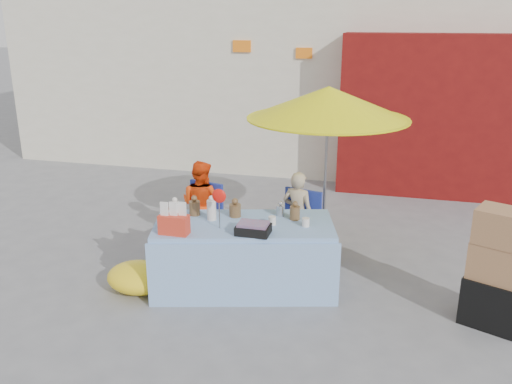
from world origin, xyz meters
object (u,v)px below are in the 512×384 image
(vendor_orange, at_px, (201,204))
(chair_left, at_px, (199,231))
(umbrella, at_px, (328,103))
(vendor_beige, at_px, (298,215))
(box_stack, at_px, (498,273))
(market_table, at_px, (243,254))
(chair_right, at_px, (295,241))

(vendor_orange, bearing_deg, chair_left, 106.33)
(umbrella, bearing_deg, vendor_orange, -174.47)
(vendor_beige, bearing_deg, umbrella, -138.80)
(vendor_orange, xyz_separation_m, box_stack, (3.37, -1.07, -0.03))
(market_table, distance_m, box_stack, 2.55)
(umbrella, bearing_deg, chair_right, -136.11)
(market_table, height_order, vendor_orange, market_table)
(chair_left, height_order, umbrella, umbrella)
(chair_left, height_order, box_stack, box_stack)
(market_table, relative_size, box_stack, 1.80)
(vendor_beige, xyz_separation_m, box_stack, (2.12, -1.07, -0.00))
(vendor_beige, bearing_deg, vendor_orange, 14.63)
(market_table, xyz_separation_m, vendor_beige, (0.42, 0.95, 0.16))
(vendor_beige, bearing_deg, box_stack, 167.80)
(vendor_orange, xyz_separation_m, umbrella, (1.55, 0.15, 1.32))
(market_table, bearing_deg, vendor_beige, 51.08)
(chair_right, relative_size, vendor_orange, 0.75)
(vendor_beige, distance_m, umbrella, 1.39)
(vendor_orange, relative_size, vendor_beige, 1.04)
(vendor_orange, height_order, box_stack, box_stack)
(market_table, distance_m, vendor_orange, 1.27)
(vendor_orange, height_order, vendor_beige, vendor_orange)
(vendor_beige, xyz_separation_m, umbrella, (0.30, 0.15, 1.35))
(box_stack, bearing_deg, vendor_orange, 162.35)
(market_table, xyz_separation_m, vendor_orange, (-0.83, 0.95, 0.18))
(vendor_orange, bearing_deg, chair_right, -171.50)
(chair_right, bearing_deg, umbrella, 58.52)
(chair_right, relative_size, box_stack, 0.72)
(chair_left, relative_size, box_stack, 0.72)
(chair_right, height_order, vendor_orange, vendor_orange)
(market_table, xyz_separation_m, box_stack, (2.54, -0.13, 0.16))
(vendor_beige, distance_m, box_stack, 2.37)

